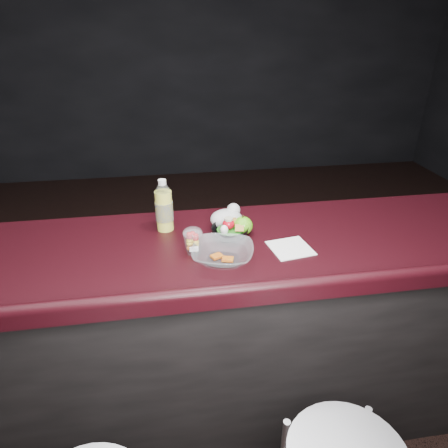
{
  "coord_description": "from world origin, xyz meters",
  "views": [
    {
      "loc": [
        -0.12,
        -1.14,
        1.86
      ],
      "look_at": [
        0.11,
        0.33,
        1.1
      ],
      "focal_mm": 32.0,
      "sensor_mm": 36.0,
      "label": 1
    }
  ],
  "objects_px": {
    "green_apple": "(243,226)",
    "takeout_bowl": "(223,254)",
    "fruit_cup": "(193,240)",
    "lemonade_bottle": "(164,209)",
    "snack_bowl": "(230,231)"
  },
  "relations": [
    {
      "from": "green_apple",
      "to": "takeout_bowl",
      "type": "distance_m",
      "value": 0.23
    },
    {
      "from": "fruit_cup",
      "to": "green_apple",
      "type": "bearing_deg",
      "value": 28.59
    },
    {
      "from": "fruit_cup",
      "to": "takeout_bowl",
      "type": "height_order",
      "value": "fruit_cup"
    },
    {
      "from": "lemonade_bottle",
      "to": "fruit_cup",
      "type": "distance_m",
      "value": 0.25
    },
    {
      "from": "fruit_cup",
      "to": "green_apple",
      "type": "relative_size",
      "value": 1.24
    },
    {
      "from": "takeout_bowl",
      "to": "lemonade_bottle",
      "type": "bearing_deg",
      "value": 125.88
    },
    {
      "from": "fruit_cup",
      "to": "snack_bowl",
      "type": "distance_m",
      "value": 0.2
    },
    {
      "from": "fruit_cup",
      "to": "snack_bowl",
      "type": "height_order",
      "value": "fruit_cup"
    },
    {
      "from": "fruit_cup",
      "to": "snack_bowl",
      "type": "relative_size",
      "value": 0.59
    },
    {
      "from": "lemonade_bottle",
      "to": "green_apple",
      "type": "distance_m",
      "value": 0.35
    },
    {
      "from": "fruit_cup",
      "to": "takeout_bowl",
      "type": "relative_size",
      "value": 0.38
    },
    {
      "from": "lemonade_bottle",
      "to": "takeout_bowl",
      "type": "height_order",
      "value": "lemonade_bottle"
    },
    {
      "from": "snack_bowl",
      "to": "takeout_bowl",
      "type": "bearing_deg",
      "value": -107.96
    },
    {
      "from": "green_apple",
      "to": "takeout_bowl",
      "type": "bearing_deg",
      "value": -120.93
    },
    {
      "from": "lemonade_bottle",
      "to": "green_apple",
      "type": "bearing_deg",
      "value": -16.35
    }
  ]
}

